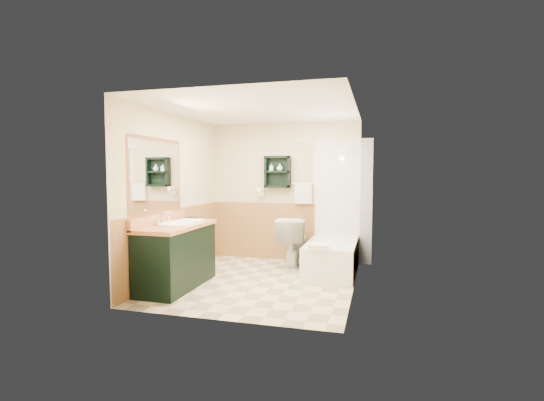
{
  "coord_description": "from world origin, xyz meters",
  "views": [
    {
      "loc": [
        1.6,
        -5.21,
        1.53
      ],
      "look_at": [
        0.13,
        0.2,
        1.14
      ],
      "focal_mm": 26.0,
      "sensor_mm": 36.0,
      "label": 1
    }
  ],
  "objects": [
    {
      "name": "floor",
      "position": [
        0.0,
        0.0,
        0.0
      ],
      "size": [
        3.0,
        3.0,
        0.0
      ],
      "primitive_type": "plane",
      "color": "beige",
      "rests_on": "ground"
    },
    {
      "name": "back_wall",
      "position": [
        0.0,
        1.52,
        1.2
      ],
      "size": [
        2.6,
        0.04,
        2.4
      ],
      "primitive_type": "cube",
      "color": "beige",
      "rests_on": "ground"
    },
    {
      "name": "left_wall",
      "position": [
        -1.32,
        0.0,
        1.2
      ],
      "size": [
        0.04,
        3.0,
        2.4
      ],
      "primitive_type": "cube",
      "color": "beige",
      "rests_on": "ground"
    },
    {
      "name": "right_wall",
      "position": [
        1.32,
        0.0,
        1.2
      ],
      "size": [
        0.04,
        3.0,
        2.4
      ],
      "primitive_type": "cube",
      "color": "beige",
      "rests_on": "ground"
    },
    {
      "name": "ceiling",
      "position": [
        0.0,
        0.0,
        2.42
      ],
      "size": [
        2.6,
        3.0,
        0.04
      ],
      "primitive_type": "cube",
      "color": "white",
      "rests_on": "back_wall"
    },
    {
      "name": "wainscot_left",
      "position": [
        -1.29,
        0.0,
        0.5
      ],
      "size": [
        2.98,
        2.98,
        1.0
      ],
      "primitive_type": null,
      "color": "#B6884A",
      "rests_on": "left_wall"
    },
    {
      "name": "wainscot_back",
      "position": [
        0.0,
        1.49,
        0.5
      ],
      "size": [
        2.58,
        2.58,
        1.0
      ],
      "primitive_type": null,
      "color": "#B6884A",
      "rests_on": "back_wall"
    },
    {
      "name": "mirror_frame",
      "position": [
        -1.27,
        -0.55,
        1.5
      ],
      "size": [
        1.3,
        1.3,
        1.0
      ],
      "primitive_type": null,
      "color": "brown",
      "rests_on": "left_wall"
    },
    {
      "name": "mirror_glass",
      "position": [
        -1.27,
        -0.55,
        1.5
      ],
      "size": [
        1.2,
        1.2,
        0.9
      ],
      "primitive_type": null,
      "color": "white",
      "rests_on": "left_wall"
    },
    {
      "name": "tile_right",
      "position": [
        1.28,
        0.75,
        1.05
      ],
      "size": [
        1.5,
        1.5,
        2.1
      ],
      "primitive_type": null,
      "color": "white",
      "rests_on": "right_wall"
    },
    {
      "name": "tile_back",
      "position": [
        1.03,
        1.48,
        1.05
      ],
      "size": [
        0.95,
        0.95,
        2.1
      ],
      "primitive_type": null,
      "color": "white",
      "rests_on": "back_wall"
    },
    {
      "name": "tile_accent",
      "position": [
        1.27,
        0.75,
        1.9
      ],
      "size": [
        1.5,
        1.5,
        0.1
      ],
      "primitive_type": null,
      "color": "#144728",
      "rests_on": "right_wall"
    },
    {
      "name": "wall_shelf",
      "position": [
        -0.1,
        1.41,
        1.55
      ],
      "size": [
        0.45,
        0.15,
        0.55
      ],
      "primitive_type": "cube",
      "color": "black",
      "rests_on": "back_wall"
    },
    {
      "name": "hair_dryer",
      "position": [
        -0.4,
        1.43,
        1.2
      ],
      "size": [
        0.1,
        0.24,
        0.18
      ],
      "primitive_type": null,
      "color": "white",
      "rests_on": "back_wall"
    },
    {
      "name": "towel_bar",
      "position": [
        0.35,
        1.45,
        1.35
      ],
      "size": [
        0.4,
        0.06,
        0.4
      ],
      "primitive_type": null,
      "color": "white",
      "rests_on": "back_wall"
    },
    {
      "name": "curtain_rod",
      "position": [
        0.53,
        0.75,
        2.0
      ],
      "size": [
        0.03,
        1.6,
        0.03
      ],
      "primitive_type": "cylinder",
      "rotation": [
        1.57,
        0.0,
        0.0
      ],
      "color": "silver",
      "rests_on": "back_wall"
    },
    {
      "name": "shower_curtain",
      "position": [
        0.53,
        0.92,
        1.15
      ],
      "size": [
        1.05,
        1.05,
        1.7
      ],
      "primitive_type": null,
      "color": "beige",
      "rests_on": "curtain_rod"
    },
    {
      "name": "vanity",
      "position": [
        -0.99,
        -0.53,
        0.42
      ],
      "size": [
        0.59,
        1.33,
        0.85
      ],
      "primitive_type": "cube",
      "color": "black",
      "rests_on": "ground"
    },
    {
      "name": "bathtub",
      "position": [
        0.93,
        0.8,
        0.24
      ],
      "size": [
        0.73,
        1.5,
        0.48
      ],
      "primitive_type": "cube",
      "color": "white",
      "rests_on": "ground"
    },
    {
      "name": "toilet",
      "position": [
        0.26,
        1.03,
        0.4
      ],
      "size": [
        0.5,
        0.84,
        0.81
      ],
      "primitive_type": "imported",
      "rotation": [
        0.0,
        0.0,
        3.19
      ],
      "color": "white",
      "rests_on": "ground"
    },
    {
      "name": "counter_towel",
      "position": [
        -0.89,
        -0.3,
        0.87
      ],
      "size": [
        0.31,
        0.24,
        0.04
      ],
      "primitive_type": "cube",
      "color": "white",
      "rests_on": "vanity"
    },
    {
      "name": "vanity_book",
      "position": [
        -1.16,
        0.04,
        0.96
      ],
      "size": [
        0.17,
        0.09,
        0.23
      ],
      "primitive_type": "imported",
      "rotation": [
        0.0,
        0.0,
        0.45
      ],
      "color": "black",
      "rests_on": "vanity"
    },
    {
      "name": "tub_towel",
      "position": [
        0.82,
        0.12,
        0.52
      ],
      "size": [
        0.26,
        0.22,
        0.07
      ],
      "primitive_type": "cube",
      "color": "white",
      "rests_on": "bathtub"
    },
    {
      "name": "soap_bottle_a",
      "position": [
        -0.21,
        1.4,
        1.6
      ],
      "size": [
        0.06,
        0.13,
        0.06
      ],
      "primitive_type": "imported",
      "rotation": [
        0.0,
        0.0,
        -0.02
      ],
      "color": "white",
      "rests_on": "wall_shelf"
    },
    {
      "name": "soap_bottle_b",
      "position": [
        -0.06,
        1.4,
        1.62
      ],
      "size": [
        0.11,
        0.14,
        0.1
      ],
      "primitive_type": "imported",
      "rotation": [
        0.0,
        0.0,
        0.08
      ],
      "color": "white",
      "rests_on": "wall_shelf"
    }
  ]
}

